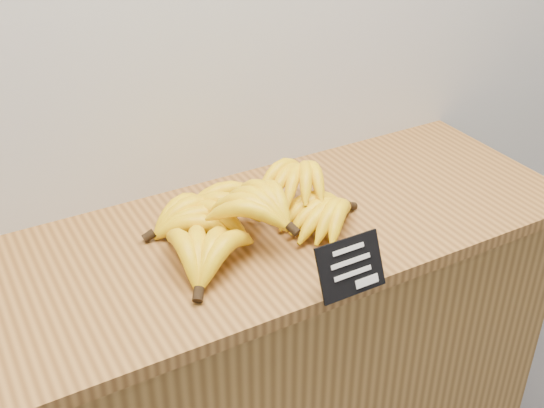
{
  "coord_description": "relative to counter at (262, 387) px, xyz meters",
  "views": [
    {
      "loc": [
        -0.68,
        1.66,
        1.74
      ],
      "look_at": [
        -0.1,
        2.7,
        1.02
      ],
      "focal_mm": 45.0,
      "sensor_mm": 36.0,
      "label": 1
    }
  ],
  "objects": [
    {
      "name": "counter",
      "position": [
        0.0,
        0.0,
        0.0
      ],
      "size": [
        1.39,
        0.5,
        0.9
      ],
      "primitive_type": "cube",
      "color": "olive",
      "rests_on": "ground"
    },
    {
      "name": "counter_top",
      "position": [
        0.0,
        0.0,
        0.47
      ],
      "size": [
        1.44,
        0.54,
        0.03
      ],
      "primitive_type": "cube",
      "color": "olive",
      "rests_on": "counter"
    },
    {
      "name": "chalkboard_sign",
      "position": [
        0.05,
        -0.26,
        0.53
      ],
      "size": [
        0.14,
        0.05,
        0.1
      ],
      "primitive_type": "cube",
      "rotation": [
        -0.41,
        0.0,
        0.0
      ],
      "color": "black",
      "rests_on": "counter_top"
    },
    {
      "name": "banana_pile",
      "position": [
        -0.04,
        0.0,
        0.53
      ],
      "size": [
        0.53,
        0.36,
        0.12
      ],
      "color": "yellow",
      "rests_on": "counter_top"
    }
  ]
}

